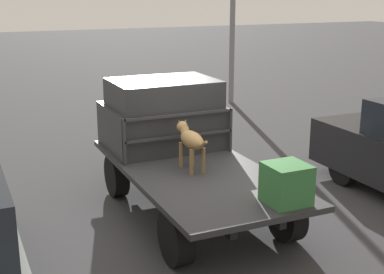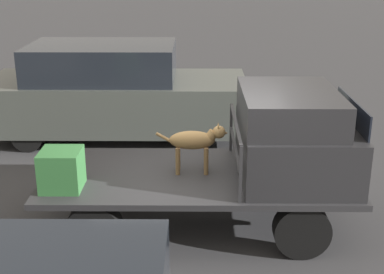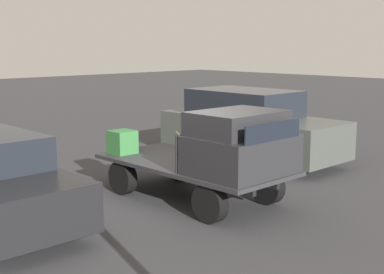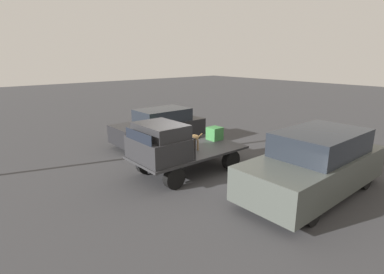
{
  "view_description": "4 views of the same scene",
  "coord_description": "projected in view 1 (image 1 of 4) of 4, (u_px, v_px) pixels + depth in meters",
  "views": [
    {
      "loc": [
        -6.93,
        3.16,
        3.35
      ],
      "look_at": [
        -0.08,
        0.05,
        1.28
      ],
      "focal_mm": 50.0,
      "sensor_mm": 36.0,
      "label": 1
    },
    {
      "loc": [
        -0.03,
        -6.72,
        3.62
      ],
      "look_at": [
        -0.08,
        0.05,
        1.28
      ],
      "focal_mm": 50.0,
      "sensor_mm": 36.0,
      "label": 2
    },
    {
      "loc": [
        7.66,
        -7.39,
        3.15
      ],
      "look_at": [
        -0.08,
        0.05,
        1.28
      ],
      "focal_mm": 50.0,
      "sensor_mm": 36.0,
      "label": 3
    },
    {
      "loc": [
        6.43,
        7.78,
        4.0
      ],
      "look_at": [
        -0.08,
        0.05,
        1.28
      ],
      "focal_mm": 28.0,
      "sensor_mm": 36.0,
      "label": 4
    }
  ],
  "objects": [
    {
      "name": "flatbed_truck",
      "position": [
        193.0,
        180.0,
        8.09
      ],
      "size": [
        4.16,
        1.96,
        0.77
      ],
      "color": "black",
      "rests_on": "ground"
    },
    {
      "name": "dog",
      "position": [
        190.0,
        140.0,
        7.87
      ],
      "size": [
        0.97,
        0.25,
        0.7
      ],
      "rotation": [
        0.0,
        0.0,
        0.21
      ],
      "color": "brown",
      "rests_on": "flatbed_truck"
    },
    {
      "name": "ground_plane",
      "position": [
        193.0,
        215.0,
        8.24
      ],
      "size": [
        80.0,
        80.0,
        0.0
      ],
      "primitive_type": "plane",
      "color": "#38383A"
    },
    {
      "name": "cargo_crate",
      "position": [
        286.0,
        184.0,
        6.65
      ],
      "size": [
        0.51,
        0.51,
        0.51
      ],
      "color": "#337038",
      "rests_on": "flatbed_truck"
    },
    {
      "name": "truck_cab",
      "position": [
        162.0,
        115.0,
        9.0
      ],
      "size": [
        1.46,
        1.84,
        1.16
      ],
      "color": "#28282B",
      "rests_on": "flatbed_truck"
    },
    {
      "name": "truck_headboard",
      "position": [
        180.0,
        129.0,
        8.34
      ],
      "size": [
        0.04,
        1.84,
        0.73
      ],
      "color": "#2D2D30",
      "rests_on": "flatbed_truck"
    }
  ]
}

